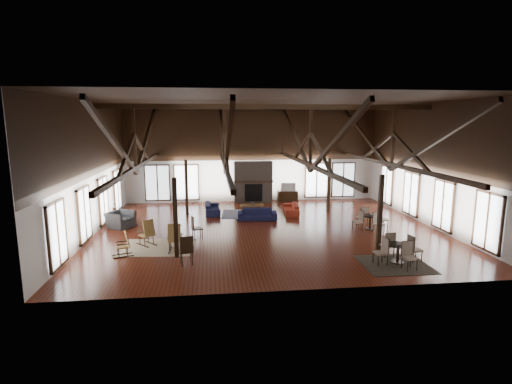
{
  "coord_description": "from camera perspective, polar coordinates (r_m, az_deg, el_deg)",
  "views": [
    {
      "loc": [
        -2.64,
        -18.29,
        5.11
      ],
      "look_at": [
        -0.46,
        1.0,
        1.65
      ],
      "focal_mm": 28.0,
      "sensor_mm": 36.0,
      "label": 1
    }
  ],
  "objects": [
    {
      "name": "ceiling_fan",
      "position": [
        17.62,
        3.84,
        5.6
      ],
      "size": [
        1.6,
        1.6,
        0.75
      ],
      "color": "black",
      "rests_on": "roof_truss"
    },
    {
      "name": "tv_console",
      "position": [
        25.96,
        4.52,
        -0.56
      ],
      "size": [
        1.29,
        0.48,
        0.65
      ],
      "primitive_type": "cube",
      "color": "black",
      "rests_on": "floor"
    },
    {
      "name": "rocking_chair_b",
      "position": [
        16.19,
        -11.53,
        -6.5
      ],
      "size": [
        0.52,
        0.9,
        1.15
      ],
      "rotation": [
        0.0,
        0.0,
        -0.03
      ],
      "color": "olive",
      "rests_on": "floor"
    },
    {
      "name": "side_table_lamp",
      "position": [
        21.48,
        -19.64,
        -3.15
      ],
      "size": [
        0.42,
        0.42,
        1.06
      ],
      "color": "black",
      "rests_on": "floor"
    },
    {
      "name": "cafe_table_far",
      "position": [
        19.83,
        16.02,
        -3.81
      ],
      "size": [
        1.86,
        1.86,
        0.95
      ],
      "rotation": [
        0.0,
        0.0,
        0.2
      ],
      "color": "black",
      "rests_on": "floor"
    },
    {
      "name": "post_grid",
      "position": [
        18.82,
        1.72,
        -0.88
      ],
      "size": [
        8.16,
        7.16,
        3.05
      ],
      "color": "black",
      "rests_on": "floor"
    },
    {
      "name": "vase",
      "position": [
        22.25,
        -0.51,
        -1.59
      ],
      "size": [
        0.23,
        0.23,
        0.19
      ],
      "primitive_type": "imported",
      "rotation": [
        0.0,
        0.0,
        0.38
      ],
      "color": "#B2B2B2",
      "rests_on": "coffee_table"
    },
    {
      "name": "wall_front",
      "position": [
        11.78,
        6.59,
        -0.27
      ],
      "size": [
        16.0,
        0.02,
        6.0
      ],
      "primitive_type": "cube",
      "color": "silver",
      "rests_on": "floor"
    },
    {
      "name": "rocking_chair_a",
      "position": [
        17.21,
        -15.23,
        -5.71
      ],
      "size": [
        0.91,
        0.95,
        1.11
      ],
      "rotation": [
        0.0,
        0.0,
        0.72
      ],
      "color": "olive",
      "rests_on": "floor"
    },
    {
      "name": "cafe_table_near",
      "position": [
        15.54,
        19.63,
        -7.8
      ],
      "size": [
        1.9,
        1.9,
        0.97
      ],
      "rotation": [
        0.0,
        0.0,
        0.13
      ],
      "color": "black",
      "rests_on": "floor"
    },
    {
      "name": "cup_far",
      "position": [
        19.77,
        16.13,
        -3.08
      ],
      "size": [
        0.13,
        0.13,
        0.1
      ],
      "primitive_type": "imported",
      "rotation": [
        0.0,
        0.0,
        -0.06
      ],
      "color": "#B2B2B2",
      "rests_on": "cafe_table_far"
    },
    {
      "name": "coffee_table",
      "position": [
        22.28,
        -0.58,
        -1.98
      ],
      "size": [
        1.34,
        0.7,
        0.51
      ],
      "rotation": [
        0.0,
        0.0,
        -0.03
      ],
      "color": "brown",
      "rests_on": "floor"
    },
    {
      "name": "rug_dark",
      "position": [
        15.47,
        19.15,
        -9.73
      ],
      "size": [
        2.4,
        2.19,
        0.01
      ],
      "primitive_type": "cube",
      "rotation": [
        0.0,
        0.0,
        -0.01
      ],
      "color": "black",
      "rests_on": "floor"
    },
    {
      "name": "armchair",
      "position": [
        20.56,
        -18.81,
        -3.73
      ],
      "size": [
        1.49,
        1.55,
        0.77
      ],
      "primitive_type": "imported",
      "rotation": [
        0.0,
        0.0,
        1.05
      ],
      "color": "#2D2D2F",
      "rests_on": "floor"
    },
    {
      "name": "ceiling",
      "position": [
        18.5,
        1.8,
        12.86
      ],
      "size": [
        16.0,
        14.0,
        0.02
      ],
      "primitive_type": "cube",
      "color": "black",
      "rests_on": "wall_back"
    },
    {
      "name": "cup_near",
      "position": [
        15.37,
        19.73,
        -6.98
      ],
      "size": [
        0.13,
        0.13,
        0.09
      ],
      "primitive_type": "imported",
      "rotation": [
        0.0,
        0.0,
        0.09
      ],
      "color": "#B2B2B2",
      "rests_on": "cafe_table_near"
    },
    {
      "name": "side_chair_a",
      "position": [
        17.67,
        -8.72,
        -4.8
      ],
      "size": [
        0.53,
        0.53,
        1.03
      ],
      "rotation": [
        0.0,
        0.0,
        -1.32
      ],
      "color": "black",
      "rests_on": "floor"
    },
    {
      "name": "rug_tan",
      "position": [
        16.98,
        -13.91,
        -7.69
      ],
      "size": [
        3.12,
        2.54,
        0.01
      ],
      "primitive_type": "cube",
      "rotation": [
        0.0,
        0.0,
        -0.08
      ],
      "color": "tan",
      "rests_on": "floor"
    },
    {
      "name": "sofa_navy_left",
      "position": [
        22.49,
        -6.22,
        -2.33
      ],
      "size": [
        2.03,
        0.84,
        0.58
      ],
      "primitive_type": "imported",
      "rotation": [
        0.0,
        0.0,
        1.6
      ],
      "color": "#141637",
      "rests_on": "floor"
    },
    {
      "name": "wall_left",
      "position": [
        19.17,
        -22.68,
        3.01
      ],
      "size": [
        0.02,
        14.0,
        6.0
      ],
      "primitive_type": "cube",
      "color": "silver",
      "rests_on": "floor"
    },
    {
      "name": "sofa_orange",
      "position": [
        22.39,
        5.05,
        -2.39
      ],
      "size": [
        1.99,
        0.95,
        0.56
      ],
      "primitive_type": "imported",
      "rotation": [
        0.0,
        0.0,
        -1.68
      ],
      "color": "#A93320",
      "rests_on": "floor"
    },
    {
      "name": "fireplace",
      "position": [
        25.39,
        -0.42,
        1.44
      ],
      "size": [
        2.5,
        0.69,
        2.6
      ],
      "color": "brown",
      "rests_on": "floor"
    },
    {
      "name": "television",
      "position": [
        25.86,
        4.62,
        0.73
      ],
      "size": [
        0.94,
        0.22,
        0.54
      ],
      "primitive_type": "imported",
      "rotation": [
        0.0,
        0.0,
        -0.1
      ],
      "color": "#B2B2B2",
      "rests_on": "tv_console"
    },
    {
      "name": "wall_right",
      "position": [
        21.26,
        23.66,
        3.56
      ],
      "size": [
        0.02,
        14.0,
        6.0
      ],
      "primitive_type": "cube",
      "color": "silver",
      "rests_on": "floor"
    },
    {
      "name": "sofa_navy_front",
      "position": [
        20.9,
        0.2,
        -3.21
      ],
      "size": [
        2.09,
        0.97,
        0.59
      ],
      "primitive_type": "imported",
      "rotation": [
        0.0,
        0.0,
        -0.09
      ],
      "color": "#131536",
      "rests_on": "floor"
    },
    {
      "name": "side_chair_b",
      "position": [
        14.57,
        -9.9,
        -7.91
      ],
      "size": [
        0.55,
        0.55,
        1.1
      ],
      "rotation": [
        0.0,
        0.0,
        0.21
      ],
      "color": "black",
      "rests_on": "floor"
    },
    {
      "name": "wall_back",
      "position": [
        25.51,
        -0.5,
        5.36
      ],
      "size": [
        16.0,
        0.02,
        6.0
      ],
      "primitive_type": "cube",
      "color": "silver",
      "rests_on": "floor"
    },
    {
      "name": "roof_truss",
      "position": [
        18.51,
        1.76,
        6.75
      ],
      "size": [
        15.6,
        14.07,
        3.14
      ],
      "color": "black",
      "rests_on": "wall_back"
    },
    {
      "name": "floor",
      "position": [
        19.17,
        1.7,
        -5.36
      ],
      "size": [
        16.0,
        16.0,
        0.0
      ],
      "primitive_type": "plane",
      "color": "#572012",
      "rests_on": "ground"
    },
    {
      "name": "rocking_chair_c",
      "position": [
        16.19,
        -18.26,
        -7.12
      ],
      "size": [
        0.84,
        0.64,
        0.97
      ],
      "rotation": [
        0.0,
        0.0,
        1.93
      ],
      "color": "olive",
      "rests_on": "floor"
    },
    {
      "name": "rug_navy",
      "position": [
        22.27,
        -0.93,
        -3.15
      ],
      "size": [
        3.2,
        2.5,
        0.01
      ],
      "primitive_type": "cube",
      "rotation": [
        0.0,
        0.0,
        -0.08
      ],
      "color": "#1C224F",
      "rests_on": "floor"
    }
  ]
}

